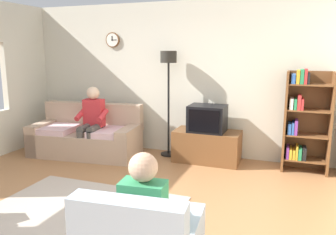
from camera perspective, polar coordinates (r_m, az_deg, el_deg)
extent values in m
plane|color=#9E6B42|center=(4.16, -11.60, -15.40)|extent=(12.00, 12.00, 0.00)
cube|color=beige|center=(6.16, 1.04, 6.57)|extent=(6.20, 0.12, 2.70)
cylinder|color=brown|center=(6.56, -9.36, 12.83)|extent=(0.28, 0.03, 0.28)
cylinder|color=white|center=(6.55, -9.42, 12.83)|extent=(0.24, 0.01, 0.24)
cube|color=black|center=(6.54, -9.46, 13.09)|extent=(0.02, 0.01, 0.09)
cube|color=black|center=(6.52, -9.14, 12.84)|extent=(0.11, 0.01, 0.01)
cube|color=beige|center=(7.17, -22.88, 6.75)|extent=(0.12, 1.10, 1.20)
cube|color=tan|center=(6.24, -13.80, -4.34)|extent=(1.98, 1.04, 0.42)
cube|color=tan|center=(6.45, -12.51, 0.33)|extent=(1.91, 0.41, 0.48)
cube|color=tan|center=(5.89, -6.54, -4.32)|extent=(0.31, 0.86, 0.56)
cube|color=tan|center=(6.65, -20.27, -3.14)|extent=(0.31, 0.86, 0.56)
cube|color=beige|center=(5.92, -9.84, -2.42)|extent=(0.67, 0.74, 0.10)
cube|color=beige|center=(6.38, -18.10, -1.83)|extent=(0.67, 0.74, 0.10)
cube|color=brown|center=(5.76, 6.62, -4.84)|extent=(1.10, 0.56, 0.53)
cube|color=black|center=(6.00, 7.21, -3.94)|extent=(1.10, 0.04, 0.03)
cube|color=black|center=(5.63, 6.68, -0.15)|extent=(0.60, 0.48, 0.44)
cube|color=black|center=(5.39, 6.07, -0.63)|extent=(0.50, 0.01, 0.36)
cube|color=brown|center=(5.54, 19.20, -0.58)|extent=(0.04, 0.36, 1.55)
cube|color=brown|center=(5.57, 25.78, -1.02)|extent=(0.04, 0.36, 1.55)
cube|color=brown|center=(5.72, 22.44, -0.47)|extent=(0.64, 0.02, 1.55)
cube|color=brown|center=(5.69, 22.06, -6.54)|extent=(0.60, 0.34, 0.02)
cube|color=#72338C|center=(5.63, 19.60, -5.43)|extent=(0.04, 0.28, 0.18)
cube|color=gold|center=(5.64, 20.06, -5.58)|extent=(0.04, 0.28, 0.16)
cube|color=gold|center=(5.64, 20.54, -5.68)|extent=(0.04, 0.28, 0.14)
cube|color=gold|center=(5.63, 20.97, -5.42)|extent=(0.03, 0.28, 0.20)
cube|color=#267F4C|center=(5.64, 21.43, -5.58)|extent=(0.05, 0.28, 0.18)
cube|color=black|center=(5.64, 22.06, -5.58)|extent=(0.05, 0.28, 0.19)
cube|color=brown|center=(5.59, 22.35, -2.75)|extent=(0.60, 0.34, 0.02)
cube|color=#2D59A5|center=(5.54, 19.89, -1.67)|extent=(0.05, 0.28, 0.17)
cube|color=#2D59A5|center=(5.54, 20.40, -1.60)|extent=(0.03, 0.28, 0.19)
cube|color=#72338C|center=(5.54, 20.86, -1.47)|extent=(0.04, 0.28, 0.22)
cube|color=brown|center=(5.51, 22.64, 1.17)|extent=(0.60, 0.34, 0.02)
cube|color=silver|center=(5.47, 20.18, 2.29)|extent=(0.05, 0.28, 0.17)
cube|color=#267F4C|center=(5.47, 20.77, 2.22)|extent=(0.04, 0.28, 0.16)
cube|color=red|center=(5.47, 21.32, 2.48)|extent=(0.05, 0.28, 0.22)
cube|color=red|center=(5.48, 21.80, 2.18)|extent=(0.03, 0.28, 0.17)
cube|color=brown|center=(5.47, 22.95, 5.17)|extent=(0.60, 0.34, 0.02)
cube|color=#2D59A5|center=(5.43, 20.48, 6.19)|extent=(0.06, 0.28, 0.14)
cube|color=gold|center=(5.43, 21.16, 6.46)|extent=(0.05, 0.28, 0.20)
cube|color=#267F4C|center=(5.43, 21.75, 6.47)|extent=(0.05, 0.28, 0.21)
cube|color=red|center=(5.43, 22.28, 6.48)|extent=(0.04, 0.28, 0.22)
cube|color=black|center=(5.44, 22.70, 6.16)|extent=(0.03, 0.28, 0.16)
cylinder|color=black|center=(6.12, 0.09, -6.21)|extent=(0.28, 0.28, 0.03)
cylinder|color=black|center=(5.93, 0.09, 1.51)|extent=(0.04, 0.04, 1.70)
cylinder|color=black|center=(5.84, 0.09, 10.25)|extent=(0.28, 0.28, 0.20)
cube|color=#9EADBC|center=(2.37, -6.86, -19.20)|extent=(0.81, 0.25, 0.50)
cube|color=#AD9E8E|center=(4.18, -14.79, -15.33)|extent=(2.20, 1.70, 0.01)
cube|color=red|center=(6.06, -12.40, 0.79)|extent=(0.36, 0.24, 0.48)
sphere|color=beige|center=(6.00, -12.58, 4.07)|extent=(0.22, 0.22, 0.22)
cylinder|color=#4C4742|center=(5.90, -12.33, -1.86)|extent=(0.17, 0.39, 0.13)
cylinder|color=#4C4742|center=(5.98, -13.88, -1.75)|extent=(0.17, 0.39, 0.13)
cylinder|color=#4C4742|center=(5.81, -13.04, -4.96)|extent=(0.12, 0.12, 0.52)
cylinder|color=#4C4742|center=(5.89, -14.61, -4.81)|extent=(0.12, 0.12, 0.52)
cylinder|color=red|center=(5.89, -10.98, 0.35)|extent=(0.13, 0.34, 0.20)
cylinder|color=red|center=(6.07, -14.58, 0.52)|extent=(0.13, 0.34, 0.20)
cube|color=#338C59|center=(2.63, -4.19, -15.67)|extent=(0.36, 0.23, 0.48)
sphere|color=tan|center=(2.50, -4.23, -8.39)|extent=(0.22, 0.22, 0.22)
cylinder|color=#2D334C|center=(2.92, -4.59, -18.02)|extent=(0.16, 0.39, 0.13)
cylinder|color=#2D334C|center=(2.88, -1.02, -18.53)|extent=(0.16, 0.39, 0.13)
cylinder|color=#338C59|center=(2.79, -7.70, -14.54)|extent=(0.12, 0.34, 0.20)
cylinder|color=#338C59|center=(2.67, 0.98, -15.68)|extent=(0.12, 0.34, 0.20)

